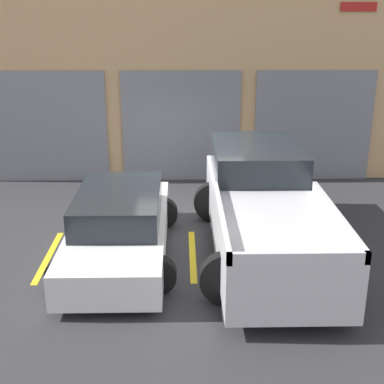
{
  "coord_description": "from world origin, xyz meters",
  "views": [
    {
      "loc": [
        -0.2,
        -10.9,
        4.5
      ],
      "look_at": [
        0.0,
        -1.22,
        1.1
      ],
      "focal_mm": 50.0,
      "sensor_mm": 36.0,
      "label": 1
    }
  ],
  "objects": [
    {
      "name": "parking_stripe_centre",
      "position": [
        2.73,
        -1.72,
        0.0
      ],
      "size": [
        0.12,
        2.2,
        0.01
      ],
      "primitive_type": "cube",
      "color": "gold",
      "rests_on": "ground"
    },
    {
      "name": "parking_stripe_left",
      "position": [
        0.0,
        -1.72,
        0.0
      ],
      "size": [
        0.12,
        2.2,
        0.01
      ],
      "primitive_type": "cube",
      "color": "gold",
      "rests_on": "ground"
    },
    {
      "name": "ground_plane",
      "position": [
        0.0,
        0.0,
        0.0
      ],
      "size": [
        28.0,
        28.0,
        0.0
      ],
      "primitive_type": "plane",
      "color": "#2D2D30"
    },
    {
      "name": "pickup_truck",
      "position": [
        1.36,
        -1.45,
        0.86
      ],
      "size": [
        2.6,
        5.57,
        1.78
      ],
      "color": "silver",
      "rests_on": "ground"
    },
    {
      "name": "sedan_white",
      "position": [
        -1.36,
        -1.69,
        0.6
      ],
      "size": [
        2.15,
        4.44,
        1.27
      ],
      "color": "white",
      "rests_on": "ground"
    },
    {
      "name": "parking_stripe_far_left",
      "position": [
        -2.73,
        -1.72,
        0.0
      ],
      "size": [
        0.12,
        2.2,
        0.01
      ],
      "primitive_type": "cube",
      "color": "gold",
      "rests_on": "ground"
    },
    {
      "name": "shophouse_building",
      "position": [
        -0.01,
        3.29,
        2.94
      ],
      "size": [
        15.31,
        0.68,
        5.99
      ],
      "color": "tan",
      "rests_on": "ground"
    }
  ]
}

